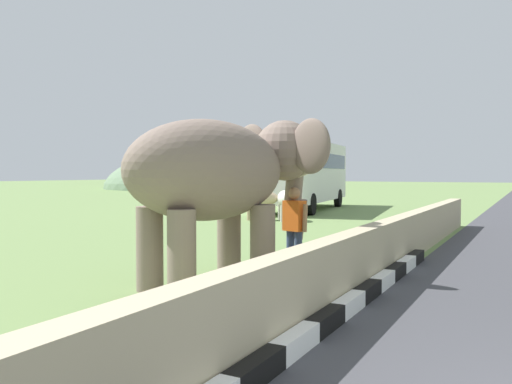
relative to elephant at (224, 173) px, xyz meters
name	(u,v)px	position (x,y,z in m)	size (l,w,h in m)	color
barrier_parapet	(306,287)	(-1.64, -2.21, -1.42)	(28.00, 0.36, 1.00)	tan
elephant	(224,173)	(0.00, 0.00, 0.00)	(4.08, 3.00, 2.94)	#7B685D
person_handler	(294,225)	(1.45, -0.68, -1.00)	(0.34, 0.62, 1.66)	navy
bus_white	(304,170)	(17.37, 5.84, 0.16)	(10.17, 3.89, 3.50)	silver
cow_near	(285,199)	(11.39, 4.17, -1.05)	(1.83, 1.35, 1.23)	beige
cow_mid	(261,199)	(11.13, 5.11, -1.05)	(1.07, 1.92, 1.23)	tan
hill_east	(219,187)	(51.36, 32.61, -1.92)	(32.91, 26.33, 10.38)	slate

